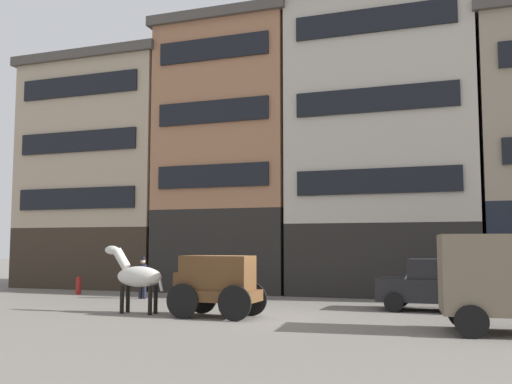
{
  "coord_description": "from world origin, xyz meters",
  "views": [
    {
      "loc": [
        6.53,
        -17.63,
        2.37
      ],
      "look_at": [
        -0.35,
        2.14,
        4.27
      ],
      "focal_mm": 40.0,
      "sensor_mm": 36.0,
      "label": 1
    }
  ],
  "objects": [
    {
      "name": "building_center_right",
      "position": [
        3.4,
        10.7,
        7.33
      ],
      "size": [
        8.93,
        7.33,
        14.58
      ],
      "color": "black",
      "rests_on": "ground_plane"
    },
    {
      "name": "draft_horse",
      "position": [
        -3.79,
        -0.4,
        1.27
      ],
      "size": [
        2.35,
        0.64,
        2.3
      ],
      "color": "beige",
      "rests_on": "ground_plane"
    },
    {
      "name": "ground_plane",
      "position": [
        0.0,
        0.0,
        0.0
      ],
      "size": [
        120.0,
        120.0,
        0.0
      ],
      "primitive_type": "plane",
      "color": "slate"
    },
    {
      "name": "sedan_dark",
      "position": [
        5.73,
        3.66,
        0.91
      ],
      "size": [
        3.76,
        1.98,
        1.83
      ],
      "color": "black",
      "rests_on": "ground_plane"
    },
    {
      "name": "cargo_wagon",
      "position": [
        -0.85,
        -0.4,
        1.15
      ],
      "size": [
        2.93,
        1.57,
        1.98
      ],
      "color": "brown",
      "rests_on": "ground_plane"
    },
    {
      "name": "building_center_left",
      "position": [
        -4.36,
        10.7,
        7.01
      ],
      "size": [
        7.3,
        7.33,
        13.93
      ],
      "color": "black",
      "rests_on": "ground_plane"
    },
    {
      "name": "fire_hydrant_curbside",
      "position": [
        -10.22,
        5.14,
        0.43
      ],
      "size": [
        0.24,
        0.24,
        0.83
      ],
      "color": "maroon",
      "rests_on": "ground_plane"
    },
    {
      "name": "building_far_left",
      "position": [
        -12.11,
        10.7,
        6.4
      ],
      "size": [
        8.89,
        7.33,
        12.73
      ],
      "color": "#33281E",
      "rests_on": "ground_plane"
    },
    {
      "name": "pedestrian_officer",
      "position": [
        -6.28,
        4.24,
        0.98
      ],
      "size": [
        0.39,
        0.39,
        1.79
      ],
      "color": "black",
      "rests_on": "ground_plane"
    }
  ]
}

